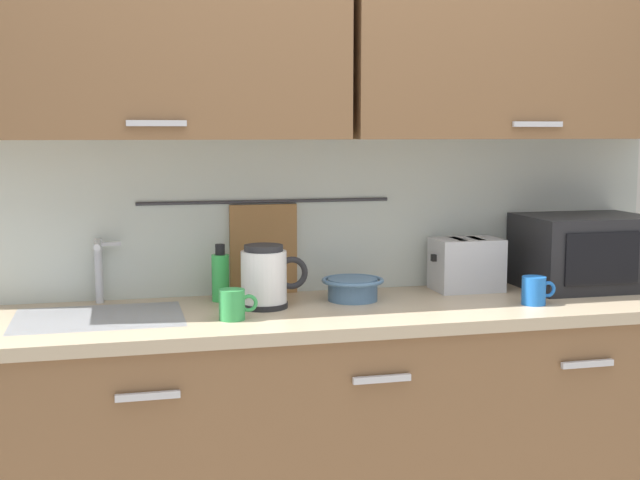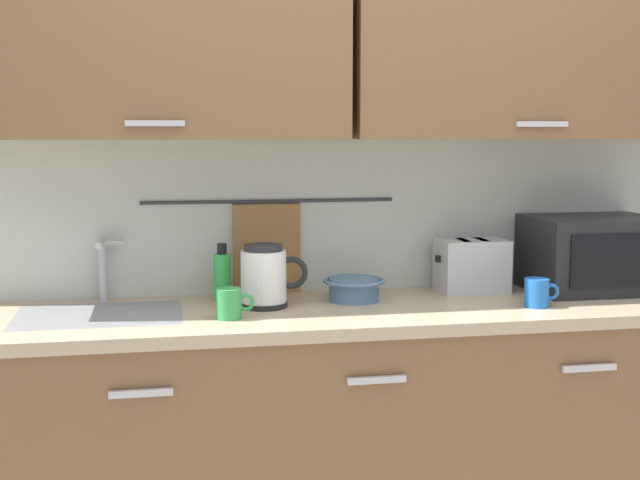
# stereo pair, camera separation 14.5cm
# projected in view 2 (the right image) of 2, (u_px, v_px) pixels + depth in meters

# --- Properties ---
(counter_unit) EXTENTS (2.53, 0.64, 0.90)m
(counter_unit) POSITION_uv_depth(u_px,v_px,m) (350.00, 434.00, 2.82)
(counter_unit) COLOR brown
(counter_unit) RESTS_ON ground
(back_wall_assembly) EXTENTS (3.70, 0.41, 2.50)m
(back_wall_assembly) POSITION_uv_depth(u_px,v_px,m) (339.00, 118.00, 2.91)
(back_wall_assembly) COLOR silver
(back_wall_assembly) RESTS_ON ground
(sink_faucet) EXTENTS (0.09, 0.17, 0.22)m
(sink_faucet) POSITION_uv_depth(u_px,v_px,m) (103.00, 260.00, 2.82)
(sink_faucet) COLOR #B2B5BA
(sink_faucet) RESTS_ON counter_unit
(microwave) EXTENTS (0.46, 0.35, 0.27)m
(microwave) POSITION_uv_depth(u_px,v_px,m) (594.00, 254.00, 3.02)
(microwave) COLOR black
(microwave) RESTS_ON counter_unit
(electric_kettle) EXTENTS (0.23, 0.16, 0.21)m
(electric_kettle) POSITION_uv_depth(u_px,v_px,m) (265.00, 277.00, 2.74)
(electric_kettle) COLOR black
(electric_kettle) RESTS_ON counter_unit
(dish_soap_bottle) EXTENTS (0.06, 0.06, 0.20)m
(dish_soap_bottle) POSITION_uv_depth(u_px,v_px,m) (222.00, 275.00, 2.86)
(dish_soap_bottle) COLOR green
(dish_soap_bottle) RESTS_ON counter_unit
(mug_near_sink) EXTENTS (0.12, 0.08, 0.09)m
(mug_near_sink) POSITION_uv_depth(u_px,v_px,m) (230.00, 304.00, 2.57)
(mug_near_sink) COLOR green
(mug_near_sink) RESTS_ON counter_unit
(mixing_bowl) EXTENTS (0.21, 0.21, 0.08)m
(mixing_bowl) POSITION_uv_depth(u_px,v_px,m) (354.00, 288.00, 2.85)
(mixing_bowl) COLOR #4C7093
(mixing_bowl) RESTS_ON counter_unit
(toaster) EXTENTS (0.26, 0.17, 0.19)m
(toaster) POSITION_uv_depth(u_px,v_px,m) (472.00, 265.00, 3.01)
(toaster) COLOR #B7BABF
(toaster) RESTS_ON counter_unit
(mug_by_kettle) EXTENTS (0.12, 0.08, 0.09)m
(mug_by_kettle) POSITION_uv_depth(u_px,v_px,m) (537.00, 293.00, 2.75)
(mug_by_kettle) COLOR blue
(mug_by_kettle) RESTS_ON counter_unit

